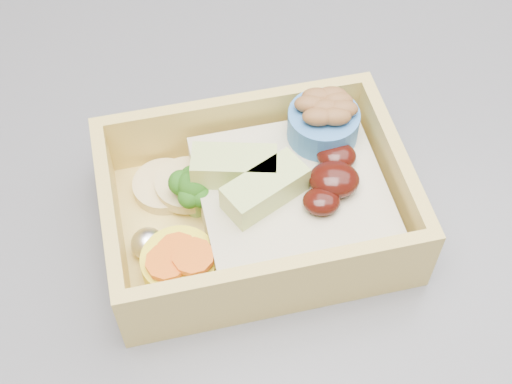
{
  "coord_description": "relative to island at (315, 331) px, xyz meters",
  "views": [
    {
      "loc": [
        -0.06,
        -0.49,
        1.28
      ],
      "look_at": [
        -0.07,
        -0.25,
        0.95
      ],
      "focal_mm": 50.0,
      "sensor_mm": 36.0,
      "label": 1
    }
  ],
  "objects": [
    {
      "name": "bento_box",
      "position": [
        -0.06,
        -0.14,
        0.48
      ],
      "size": [
        0.2,
        0.16,
        0.06
      ],
      "rotation": [
        0.0,
        0.0,
        0.25
      ],
      "color": "#D6B758",
      "rests_on": "island"
    },
    {
      "name": "island",
      "position": [
        0.0,
        0.0,
        0.0
      ],
      "size": [
        1.24,
        0.84,
        0.92
      ],
      "color": "brown",
      "rests_on": "ground"
    }
  ]
}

